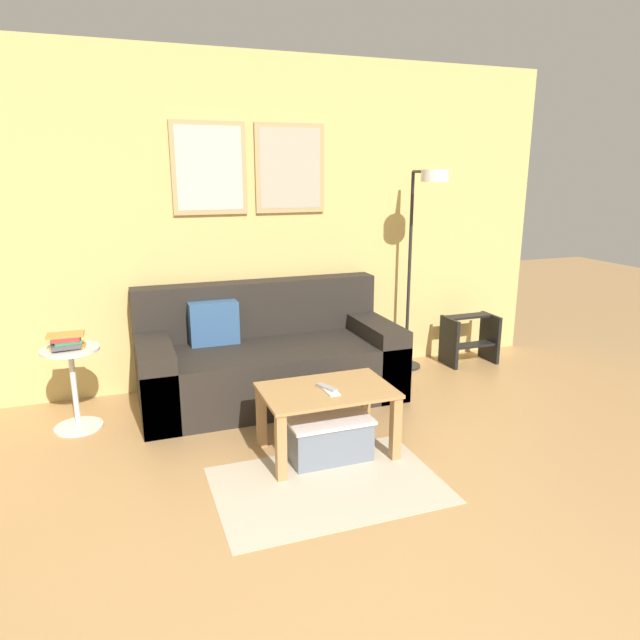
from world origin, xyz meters
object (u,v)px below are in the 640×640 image
Objects in this scene: coffee_table at (327,403)px; remote_control at (327,388)px; couch at (268,360)px; step_stool at (470,338)px; storage_bin at (326,434)px; book_stack at (66,341)px; floor_lamp at (423,236)px; side_table at (74,381)px; cell_phone at (331,392)px.

remote_control reaches higher than coffee_table.
couch is 4.17× the size of step_stool.
book_stack reaches higher than storage_bin.
storage_bin is at bearing -139.29° from floor_lamp.
couch is at bearing 4.76° from side_table.
floor_lamp is at bearing 1.59° from couch.
book_stack reaches higher than coffee_table.
couch is at bearing 94.85° from storage_bin.
couch is at bearing 73.58° from remote_control.
side_table is 0.27m from book_stack.
floor_lamp is at bearing 3.14° from book_stack.
cell_phone is (0.00, -0.06, 0.09)m from coffee_table.
storage_bin is 1.93m from floor_lamp.
floor_lamp reaches higher than coffee_table.
couch is 1.91m from step_stool.
storage_bin is 1.09× the size of step_stool.
coffee_table is 0.46× the size of floor_lamp.
floor_lamp is at bearing 19.03° from remote_control.
remote_control is at bearing 23.56° from storage_bin.
book_stack is at bearing 148.67° from coffee_table.
book_stack is at bearing 171.13° from side_table.
floor_lamp is (1.32, 0.04, 0.88)m from couch.
book_stack is 1.74m from remote_control.
remote_control is at bearing 97.12° from cell_phone.
storage_bin is 0.89× the size of side_table.
step_stool is (1.82, 1.17, 0.10)m from storage_bin.
book_stack reaches higher than step_stool.
storage_bin is 0.30m from remote_control.
couch is 1.01m from coffee_table.
remote_control is at bearing -84.64° from couch.
coffee_table is at bearing 46.49° from storage_bin.
side_table is 2.46× the size of book_stack.
storage_bin is 0.29m from cell_phone.
floor_lamp is 1.78m from remote_control.
remote_control is (0.10, -1.02, 0.14)m from couch.
coffee_table is at bearing -139.36° from floor_lamp.
couch reaches higher than coffee_table.
coffee_table is 1.81m from floor_lamp.
remote_control is at bearing -31.67° from book_stack.
floor_lamp is 1.12m from step_stool.
book_stack is at bearing 145.63° from cell_phone.
remote_control is (1.47, -0.91, -0.19)m from book_stack.
step_stool reaches higher than cell_phone.
coffee_table is at bearing -31.33° from book_stack.
side_table is (-1.46, 0.89, 0.01)m from coffee_table.
remote_control reaches higher than storage_bin.
step_stool is at bearing 10.93° from remote_control.
side_table is 1.23× the size of step_stool.
step_stool is at bearing 4.35° from couch.
side_table reaches higher than step_stool.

